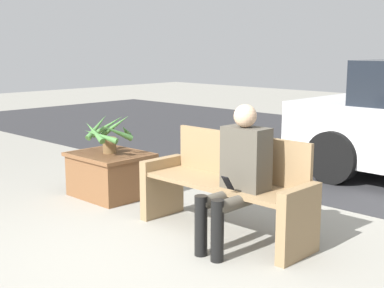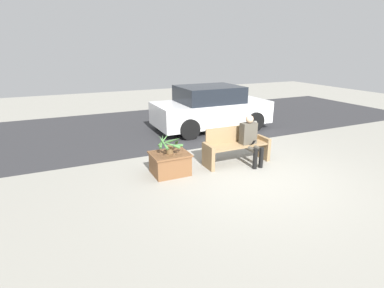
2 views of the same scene
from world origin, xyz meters
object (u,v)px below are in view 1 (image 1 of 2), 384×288
object	(u,v)px
bench	(227,187)
person_seated	(238,170)
planter_box	(110,173)
potted_plant	(108,133)

from	to	relation	value
bench	person_seated	size ratio (longest dim) A/B	1.40
planter_box	person_seated	bearing A→B (deg)	-6.08
person_seated	potted_plant	distance (m)	2.02
bench	planter_box	xyz separation A→B (m)	(-1.73, 0.02, -0.16)
bench	potted_plant	distance (m)	1.75
planter_box	bench	bearing A→B (deg)	-0.64
bench	person_seated	world-z (taller)	person_seated
potted_plant	person_seated	bearing A→B (deg)	-5.83
person_seated	planter_box	xyz separation A→B (m)	(-2.01, 0.21, -0.39)
person_seated	potted_plant	size ratio (longest dim) A/B	2.05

